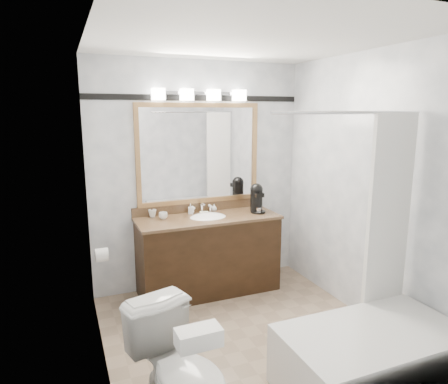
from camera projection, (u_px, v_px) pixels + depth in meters
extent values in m
cube|color=gray|center=(248.00, 338.00, 3.52)|extent=(2.40, 2.60, 0.01)
cube|color=white|center=(252.00, 38.00, 3.02)|extent=(2.40, 2.60, 0.01)
cube|color=white|center=(199.00, 176.00, 4.46)|extent=(2.40, 0.01, 2.50)
cube|color=white|center=(359.00, 249.00, 2.09)|extent=(2.40, 0.01, 2.50)
cube|color=white|center=(97.00, 213.00, 2.82)|extent=(0.01, 2.60, 2.50)
cube|color=white|center=(366.00, 189.00, 3.72)|extent=(0.01, 2.60, 2.50)
cube|color=black|center=(208.00, 256.00, 4.36)|extent=(1.50, 0.55, 0.82)
cube|color=olive|center=(208.00, 218.00, 4.28)|extent=(1.53, 0.58, 0.03)
cube|color=olive|center=(200.00, 207.00, 4.51)|extent=(1.53, 0.03, 0.10)
ellipsoid|color=white|center=(208.00, 219.00, 4.28)|extent=(0.44, 0.34, 0.14)
cube|color=#B0814F|center=(199.00, 105.00, 4.28)|extent=(1.40, 0.04, 0.05)
cube|color=#B0814F|center=(200.00, 200.00, 4.49)|extent=(1.40, 0.04, 0.05)
cube|color=#B0814F|center=(138.00, 156.00, 4.13)|extent=(0.05, 0.04, 1.00)
cube|color=#B0814F|center=(254.00, 152.00, 4.64)|extent=(0.05, 0.04, 1.00)
cube|color=white|center=(199.00, 154.00, 4.39)|extent=(1.30, 0.01, 1.00)
cube|color=silver|center=(199.00, 93.00, 4.25)|extent=(0.90, 0.05, 0.03)
cube|color=white|center=(158.00, 94.00, 4.04)|extent=(0.12, 0.12, 0.12)
cube|color=white|center=(187.00, 95.00, 4.15)|extent=(0.12, 0.12, 0.12)
cube|color=white|center=(214.00, 95.00, 4.26)|extent=(0.12, 0.12, 0.12)
cube|color=white|center=(239.00, 95.00, 4.37)|extent=(0.12, 0.12, 0.12)
cube|color=black|center=(198.00, 98.00, 4.28)|extent=(2.40, 0.01, 0.06)
cube|color=white|center=(372.00, 359.00, 2.84)|extent=(1.30, 0.72, 0.45)
cylinder|color=silver|center=(351.00, 113.00, 2.84)|extent=(1.30, 0.02, 0.02)
cube|color=white|center=(389.00, 213.00, 3.14)|extent=(0.40, 0.04, 1.55)
cylinder|color=white|center=(102.00, 255.00, 3.56)|extent=(0.11, 0.12, 0.12)
imported|color=white|center=(182.00, 374.00, 2.42)|extent=(0.63, 0.86, 0.78)
cube|color=white|center=(199.00, 337.00, 2.03)|extent=(0.23, 0.13, 0.09)
cylinder|color=black|center=(258.00, 212.00, 4.45)|extent=(0.17, 0.17, 0.02)
cylinder|color=black|center=(256.00, 200.00, 4.48)|extent=(0.14, 0.14, 0.24)
sphere|color=black|center=(257.00, 190.00, 4.45)|extent=(0.14, 0.14, 0.14)
cube|color=black|center=(259.00, 195.00, 4.39)|extent=(0.10, 0.10, 0.05)
cylinder|color=silver|center=(259.00, 210.00, 4.42)|extent=(0.06, 0.06, 0.06)
imported|color=white|center=(163.00, 216.00, 4.18)|extent=(0.11, 0.11, 0.07)
imported|color=white|center=(152.00, 213.00, 4.26)|extent=(0.11, 0.11, 0.08)
imported|color=white|center=(190.00, 209.00, 4.39)|extent=(0.06, 0.06, 0.11)
imported|color=white|center=(214.00, 208.00, 4.51)|extent=(0.08, 0.08, 0.08)
cube|color=beige|center=(204.00, 213.00, 4.38)|extent=(0.11, 0.09, 0.03)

